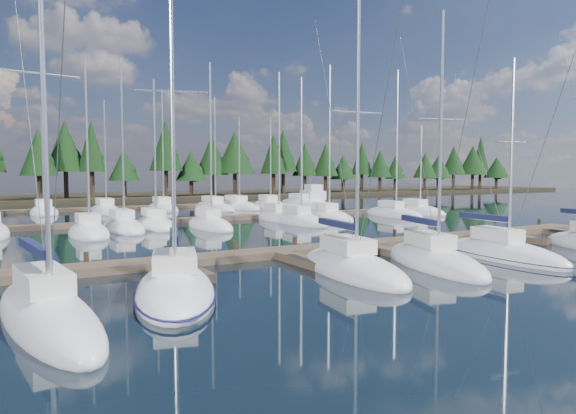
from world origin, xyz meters
TOP-DOWN VIEW (x-y plane):
  - ground at (0.00, 30.00)m, footprint 260.00×260.00m
  - far_shore at (0.00, 90.00)m, footprint 220.00×30.00m
  - main_dock at (0.00, 17.36)m, footprint 44.00×6.13m
  - back_docks at (0.00, 49.58)m, footprint 50.00×21.80m
  - front_sailboat_0 at (-18.51, 10.09)m, footprint 3.52×10.22m
  - front_sailboat_1 at (-13.89, 11.44)m, footprint 5.48×9.08m
  - front_sailboat_2 at (-5.19, 11.71)m, footprint 4.11×9.20m
  - front_sailboat_3 at (-0.44, 11.09)m, footprint 5.12×9.38m
  - front_sailboat_4 at (4.58, 10.84)m, footprint 3.35×9.10m
  - back_sailboat_rows at (0.40, 45.27)m, footprint 46.40×32.25m
  - motor_yacht_right at (21.50, 56.76)m, footprint 5.54×10.21m
  - tree_line at (-1.76, 80.27)m, footprint 185.50×12.26m

SIDE VIEW (x-z plane):
  - ground at x=0.00m, z-range 0.00..0.00m
  - back_docks at x=0.00m, z-range 0.00..0.40m
  - main_dock at x=0.00m, z-range -0.25..0.65m
  - back_sailboat_rows at x=0.40m, z-range -7.94..8.47m
  - front_sailboat_4 at x=4.58m, z-range -5.58..6.14m
  - front_sailboat_1 at x=-13.89m, z-range -6.81..7.38m
  - front_sailboat_2 at x=-5.19m, z-range -6.60..7.16m
  - front_sailboat_3 at x=-0.44m, z-range -6.47..7.04m
  - front_sailboat_0 at x=-18.51m, z-range -6.79..7.37m
  - far_shore at x=0.00m, z-range 0.00..0.60m
  - motor_yacht_right at x=21.50m, z-range -1.90..2.96m
  - tree_line at x=-1.76m, z-range 0.17..14.70m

